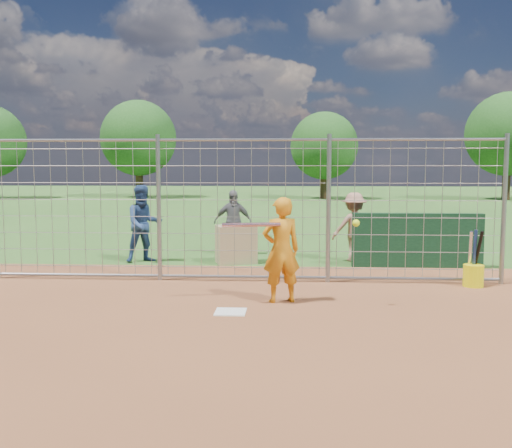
# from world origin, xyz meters

# --- Properties ---
(ground) EXTENTS (100.00, 100.00, 0.00)m
(ground) POSITION_xyz_m (0.00, 0.00, 0.00)
(ground) COLOR #2D591E
(ground) RESTS_ON ground
(infield_dirt) EXTENTS (18.00, 18.00, 0.00)m
(infield_dirt) POSITION_xyz_m (0.00, -3.00, 0.01)
(infield_dirt) COLOR brown
(infield_dirt) RESTS_ON ground
(home_plate) EXTENTS (0.43, 0.43, 0.02)m
(home_plate) POSITION_xyz_m (0.00, -0.20, 0.01)
(home_plate) COLOR silver
(home_plate) RESTS_ON ground
(dugout_wall) EXTENTS (2.60, 0.20, 1.10)m
(dugout_wall) POSITION_xyz_m (3.40, 3.60, 0.55)
(dugout_wall) COLOR #11381E
(dugout_wall) RESTS_ON ground
(batter) EXTENTS (0.66, 0.53, 1.59)m
(batter) POSITION_xyz_m (0.70, 0.46, 0.79)
(batter) COLOR orange
(batter) RESTS_ON ground
(bystander_a) EXTENTS (1.00, 0.93, 1.65)m
(bystander_a) POSITION_xyz_m (-2.28, 3.94, 0.82)
(bystander_a) COLOR navy
(bystander_a) RESTS_ON ground
(bystander_b) EXTENTS (0.88, 0.37, 1.50)m
(bystander_b) POSITION_xyz_m (-0.48, 5.06, 0.75)
(bystander_b) COLOR slate
(bystander_b) RESTS_ON ground
(bystander_c) EXTENTS (1.05, 0.74, 1.48)m
(bystander_c) POSITION_xyz_m (2.21, 4.31, 0.74)
(bystander_c) COLOR #9B6A54
(bystander_c) RESTS_ON ground
(equipment_bin) EXTENTS (0.93, 0.78, 0.80)m
(equipment_bin) POSITION_xyz_m (-0.30, 3.90, 0.40)
(equipment_bin) COLOR tan
(equipment_bin) RESTS_ON ground
(equipment_in_play) EXTENTS (1.98, 0.25, 0.13)m
(equipment_in_play) POSITION_xyz_m (0.63, 0.22, 1.21)
(equipment_in_play) COLOR silver
(equipment_in_play) RESTS_ON ground
(bucket_with_bats) EXTENTS (0.34, 0.38, 0.98)m
(bucket_with_bats) POSITION_xyz_m (3.95, 1.76, 0.25)
(bucket_with_bats) COLOR yellow
(bucket_with_bats) RESTS_ON ground
(backstop_fence) EXTENTS (9.08, 0.08, 2.60)m
(backstop_fence) POSITION_xyz_m (0.00, 2.00, 1.26)
(backstop_fence) COLOR gray
(backstop_fence) RESTS_ON ground
(tree_line) EXTENTS (44.66, 6.72, 6.48)m
(tree_line) POSITION_xyz_m (3.13, 28.13, 3.71)
(tree_line) COLOR #3F2B19
(tree_line) RESTS_ON ground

